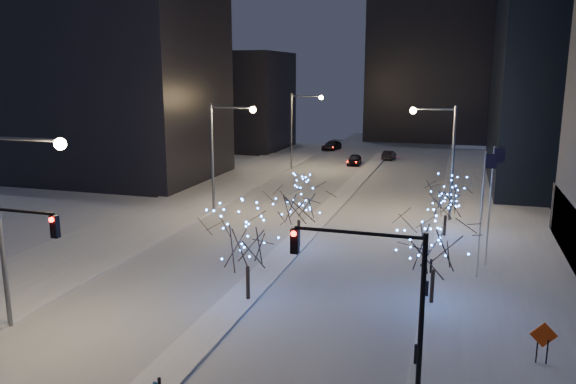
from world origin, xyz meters
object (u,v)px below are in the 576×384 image
at_px(street_lamp_w_near, 15,204).
at_px(street_lamp_w_mid, 223,143).
at_px(holiday_tree_median_far, 299,200).
at_px(holiday_tree_plaza_far, 447,197).
at_px(street_lamp_east, 442,148).
at_px(holiday_tree_median_near, 247,238).
at_px(holiday_tree_plaza_near, 435,241).
at_px(construction_sign, 543,339).
at_px(car_far, 332,145).
at_px(street_lamp_w_far, 299,121).
at_px(car_near, 354,160).
at_px(traffic_signal_east, 381,286).
at_px(car_mid, 389,155).

distance_m(street_lamp_w_near, street_lamp_w_mid, 25.00).
xyz_separation_m(street_lamp_w_mid, holiday_tree_median_far, (9.44, -7.99, -2.89)).
relative_size(holiday_tree_median_far, holiday_tree_plaza_far, 1.07).
xyz_separation_m(street_lamp_east, holiday_tree_median_near, (-9.58, -21.39, -2.71)).
relative_size(holiday_tree_plaza_near, construction_sign, 2.87).
bearing_deg(street_lamp_east, construction_sign, -77.44).
distance_m(street_lamp_w_near, car_far, 70.44).
distance_m(street_lamp_w_far, holiday_tree_median_near, 44.49).
relative_size(street_lamp_w_near, street_lamp_w_mid, 1.00).
bearing_deg(holiday_tree_median_near, car_near, 93.53).
bearing_deg(street_lamp_w_near, street_lamp_w_far, 90.00).
bearing_deg(car_far, street_lamp_w_mid, -80.20).
bearing_deg(street_lamp_w_mid, holiday_tree_median_near, -62.83).
relative_size(car_near, car_far, 0.84).
height_order(street_lamp_w_far, construction_sign, street_lamp_w_far).
xyz_separation_m(street_lamp_w_far, car_far, (-0.06, 20.20, -5.76)).
bearing_deg(street_lamp_w_far, holiday_tree_plaza_near, -64.56).
bearing_deg(car_far, traffic_signal_east, -66.14).
height_order(street_lamp_w_mid, holiday_tree_plaza_near, street_lamp_w_mid).
distance_m(traffic_signal_east, holiday_tree_plaza_far, 24.08).
height_order(street_lamp_w_near, street_lamp_w_mid, same).
height_order(street_lamp_w_far, car_far, street_lamp_w_far).
bearing_deg(street_lamp_w_near, holiday_tree_median_near, 35.01).
xyz_separation_m(street_lamp_w_near, car_mid, (10.44, 62.31, -5.84)).
relative_size(car_far, holiday_tree_median_far, 0.96).
relative_size(street_lamp_w_mid, holiday_tree_median_near, 1.78).
relative_size(car_far, construction_sign, 2.61).
height_order(street_lamp_east, holiday_tree_median_near, street_lamp_east).
distance_m(street_lamp_w_near, holiday_tree_plaza_near, 21.65).
distance_m(car_mid, construction_sign, 60.32).
height_order(car_near, holiday_tree_median_far, holiday_tree_median_far).
xyz_separation_m(street_lamp_east, holiday_tree_plaza_near, (0.42, -18.86, -2.70)).
xyz_separation_m(street_lamp_w_far, car_mid, (10.44, 12.31, -5.84)).
distance_m(street_lamp_east, car_near, 31.21).
relative_size(street_lamp_w_mid, holiday_tree_plaza_far, 2.03).
relative_size(street_lamp_w_far, holiday_tree_plaza_near, 1.78).
bearing_deg(street_lamp_w_mid, street_lamp_w_far, 90.00).
bearing_deg(holiday_tree_plaza_near, street_lamp_east, 91.27).
bearing_deg(holiday_tree_median_near, traffic_signal_east, -42.06).
relative_size(street_lamp_w_mid, construction_sign, 5.13).
bearing_deg(car_near, traffic_signal_east, -81.45).
distance_m(holiday_tree_median_near, holiday_tree_median_far, 10.40).
xyz_separation_m(holiday_tree_median_far, construction_sign, (15.01, -13.38, -2.29)).
relative_size(street_lamp_east, holiday_tree_median_far, 1.89).
relative_size(traffic_signal_east, car_near, 1.64).
height_order(street_lamp_w_far, holiday_tree_median_near, street_lamp_w_far).
bearing_deg(car_far, street_lamp_w_near, -80.23).
height_order(car_far, holiday_tree_median_far, holiday_tree_median_far).
bearing_deg(construction_sign, street_lamp_w_far, 112.68).
relative_size(street_lamp_w_near, holiday_tree_plaza_near, 1.78).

